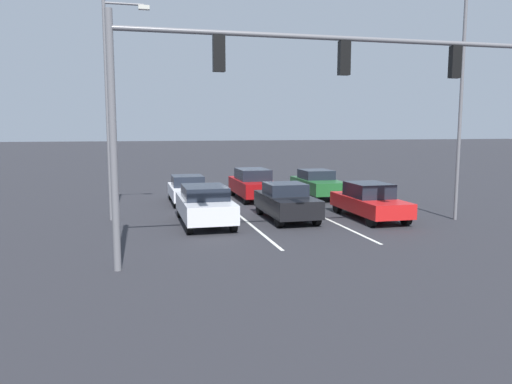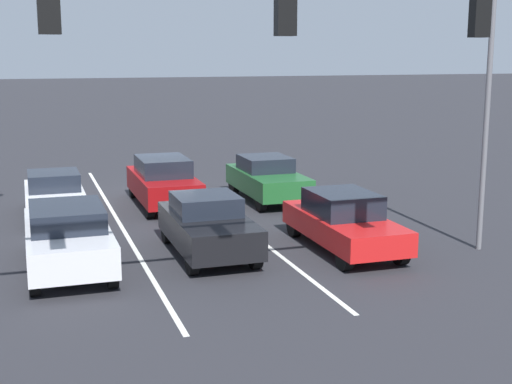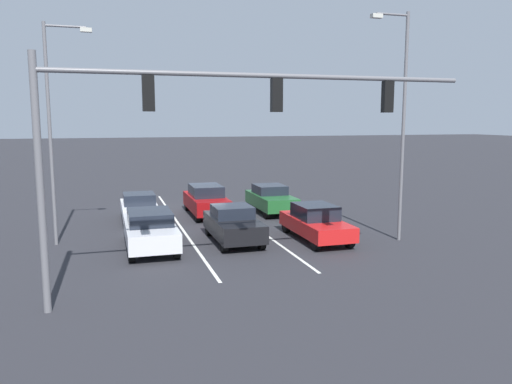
{
  "view_description": "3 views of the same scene",
  "coord_description": "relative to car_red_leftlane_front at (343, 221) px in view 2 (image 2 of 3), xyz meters",
  "views": [
    {
      "loc": [
        6.17,
        27.17,
        3.81
      ],
      "look_at": [
        1.07,
        6.68,
        1.08
      ],
      "focal_mm": 35.0,
      "sensor_mm": 36.0,
      "label": 1
    },
    {
      "loc": [
        4.28,
        24.53,
        5.06
      ],
      "look_at": [
        -0.61,
        9.63,
        1.97
      ],
      "focal_mm": 50.0,
      "sensor_mm": 36.0,
      "label": 2
    },
    {
      "loc": [
        4.98,
        27.41,
        5.09
      ],
      "look_at": [
        -0.75,
        8.38,
        2.2
      ],
      "focal_mm": 35.0,
      "sensor_mm": 36.0,
      "label": 3
    }
  ],
  "objects": [
    {
      "name": "ground_plane",
      "position": [
        3.47,
        -8.2,
        -0.76
      ],
      "size": [
        240.0,
        240.0,
        0.0
      ],
      "primitive_type": "plane",
      "color": "#28282D"
    },
    {
      "name": "lane_stripe_left_divider",
      "position": [
        1.77,
        -4.88,
        -0.75
      ],
      "size": [
        0.12,
        18.63,
        0.01
      ],
      "primitive_type": "cube",
      "color": "silver",
      "rests_on": "ground_plane"
    },
    {
      "name": "lane_stripe_center_divider",
      "position": [
        5.16,
        -4.88,
        -0.75
      ],
      "size": [
        0.12,
        18.63,
        0.01
      ],
      "primitive_type": "cube",
      "color": "silver",
      "rests_on": "ground_plane"
    },
    {
      "name": "car_red_leftlane_front",
      "position": [
        0.0,
        0.0,
        0.0
      ],
      "size": [
        1.74,
        4.43,
        1.51
      ],
      "color": "red",
      "rests_on": "ground_plane"
    },
    {
      "name": "car_silver_rightlane_front",
      "position": [
        6.9,
        -0.48,
        0.05
      ],
      "size": [
        1.88,
        4.64,
        1.54
      ],
      "color": "silver",
      "rests_on": "ground_plane"
    },
    {
      "name": "car_black_midlane_front",
      "position": [
        3.46,
        -0.63,
        0.01
      ],
      "size": [
        1.79,
        4.09,
        1.51
      ],
      "color": "black",
      "rests_on": "ground_plane"
    },
    {
      "name": "car_white_rightlane_second",
      "position": [
        6.94,
        -6.25,
        -0.05
      ],
      "size": [
        1.74,
        4.04,
        1.4
      ],
      "color": "silver",
      "rests_on": "ground_plane"
    },
    {
      "name": "car_maroon_midlane_second",
      "position": [
        3.42,
        -6.75,
        0.07
      ],
      "size": [
        1.79,
        4.48,
        1.63
      ],
      "color": "maroon",
      "rests_on": "ground_plane"
    },
    {
      "name": "car_darkgreen_leftlane_second",
      "position": [
        -0.15,
        -6.49,
        0.03
      ],
      "size": [
        1.79,
        4.25,
        1.52
      ],
      "color": "#1E5928",
      "rests_on": "ground_plane"
    },
    {
      "name": "traffic_signal_gantry",
      "position": [
        5.96,
        5.42,
        4.37
      ],
      "size": [
        12.55,
        0.37,
        6.8
      ],
      "color": "slate",
      "rests_on": "ground_plane"
    },
    {
      "name": "street_lamp_left_shoulder",
      "position": [
        -3.24,
        1.07,
        4.53
      ],
      "size": [
        1.71,
        0.24,
        9.37
      ],
      "color": "slate",
      "rests_on": "ground_plane"
    }
  ]
}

